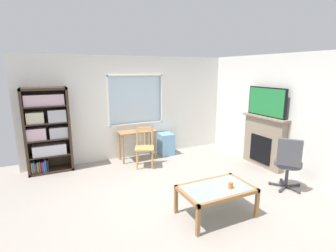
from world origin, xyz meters
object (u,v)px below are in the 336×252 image
Objects in this scene: bookshelf at (47,129)px; tv at (267,102)px; sippy_cup at (231,185)px; fireplace at (264,141)px; coffee_table at (216,191)px; desk_under_window at (137,136)px; plastic_drawer_unit at (166,144)px; wooden_chair at (145,147)px; office_chair at (288,161)px.

tv is at bearing -21.83° from bookshelf.
sippy_cup is at bearing -146.51° from tv.
sippy_cup is (-2.03, -1.33, -0.08)m from fireplace.
coffee_table is 0.23m from sippy_cup.
desk_under_window is at bearing 146.01° from fireplace.
plastic_drawer_unit is 0.47× the size of fireplace.
wooden_chair is at bearing -17.69° from bookshelf.
tv is at bearing -45.92° from plastic_drawer_unit.
desk_under_window is 1.02× the size of wooden_chair.
bookshelf is 1.55× the size of fireplace.
fireplace is 1.21m from office_chair.
desk_under_window is at bearing -3.12° from bookshelf.
wooden_chair is 0.83× the size of coffee_table.
fireplace is at bearing -21.75° from bookshelf.
sippy_cup is at bearing -171.01° from office_chair.
coffee_table is (-2.21, -1.23, -0.19)m from fireplace.
bookshelf is at bearing 158.17° from tv.
tv is (4.41, -1.77, 0.53)m from bookshelf.
plastic_drawer_unit is at bearing 112.35° from office_chair.
desk_under_window is 3.08m from tv.
wooden_chair is 10.00× the size of sippy_cup.
tv reaches higher than desk_under_window.
plastic_drawer_unit is 6.21× the size of sippy_cup.
coffee_table is at bearing -100.36° from plastic_drawer_unit.
sippy_cup is (-0.36, -3.04, 0.22)m from plastic_drawer_unit.
wooden_chair is (1.96, -0.62, -0.49)m from bookshelf.
office_chair reaches higher than plastic_drawer_unit.
plastic_drawer_unit is 0.54× the size of tv.
tv is 11.41× the size of sippy_cup.
sippy_cup is at bearing -96.72° from plastic_drawer_unit.
fireplace is at bearing 0.00° from tv.
tv is at bearing -24.98° from wooden_chair.
bookshelf is 4.78m from tv.
plastic_drawer_unit is at bearing 3.64° from desk_under_window.
bookshelf reaches higher than tv.
bookshelf reaches higher than fireplace.
fireplace reaches higher than wooden_chair.
plastic_drawer_unit is 0.51× the size of coffee_table.
plastic_drawer_unit is 2.98m from coffee_table.
fireplace is 1.08× the size of coffee_table.
fireplace is at bearing -33.99° from desk_under_window.
desk_under_window reaches higher than plastic_drawer_unit.
office_chair is at bearing -36.21° from bookshelf.
plastic_drawer_unit is (0.79, 0.05, -0.32)m from desk_under_window.
fireplace is 0.90m from tv.
bookshelf reaches higher than sippy_cup.
bookshelf is 20.25× the size of sippy_cup.
wooden_chair is at bearing 96.24° from coffee_table.
wooden_chair is 0.99m from plastic_drawer_unit.
tv is (-0.02, -0.00, 0.90)m from fireplace.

